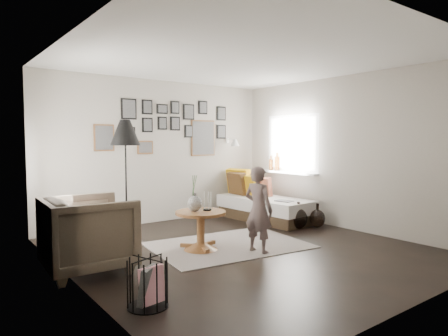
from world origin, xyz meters
TOP-DOWN VIEW (x-y plane):
  - ground at (0.00, 0.00)m, footprint 4.80×4.80m
  - wall_back at (0.00, 2.40)m, footprint 4.50×0.00m
  - wall_front at (0.00, -2.40)m, footprint 4.50×0.00m
  - wall_left at (-2.25, 0.00)m, footprint 0.00×4.80m
  - wall_right at (2.25, 0.00)m, footprint 0.00×4.80m
  - ceiling at (0.00, 0.00)m, footprint 4.80×4.80m
  - door_left at (-2.23, 1.20)m, footprint 0.00×2.14m
  - window_right at (2.18, 1.34)m, footprint 0.15×1.32m
  - gallery_wall at (0.29, 2.38)m, footprint 2.74×0.03m
  - wall_sconce at (1.55, 2.13)m, footprint 0.18×0.36m
  - rug at (-0.03, 0.28)m, footprint 2.31×1.75m
  - pedestal_table at (-0.49, 0.31)m, footprint 0.69×0.69m
  - vase at (-0.57, 0.33)m, footprint 0.20×0.20m
  - candles at (-0.38, 0.31)m, footprint 0.12×0.12m
  - daybed at (1.63, 1.40)m, footprint 0.93×1.99m
  - magazine_on_daybed at (1.58, 0.76)m, footprint 0.27×0.33m
  - armchair at (-2.00, 0.37)m, footprint 1.01×0.98m
  - armchair_cushion at (-2.00, 0.42)m, footprint 0.43×0.44m
  - floor_lamp at (-1.20, 1.15)m, footprint 0.42×0.42m
  - magazine_basket at (-1.90, -0.95)m, footprint 0.45×0.45m
  - demijohn_large at (1.58, 0.42)m, footprint 0.31×0.31m
  - demijohn_small at (1.93, 0.30)m, footprint 0.27×0.27m
  - child at (0.07, -0.24)m, footprint 0.37×0.48m

SIDE VIEW (x-z plane):
  - ground at x=0.00m, z-range 0.00..0.00m
  - rug at x=-0.03m, z-range 0.00..0.01m
  - demijohn_small at x=1.93m, z-range -0.05..0.37m
  - demijohn_large at x=1.58m, z-range -0.05..0.41m
  - magazine_basket at x=-1.90m, z-range 0.00..0.44m
  - pedestal_table at x=-0.49m, z-range -0.02..0.52m
  - daybed at x=1.63m, z-range -0.17..0.76m
  - armchair at x=-2.00m, z-range 0.00..0.87m
  - magazine_on_daybed at x=1.58m, z-range 0.43..0.44m
  - armchair_cushion at x=-2.00m, z-range 0.39..0.57m
  - child at x=0.07m, z-range 0.00..1.16m
  - candles at x=-0.38m, z-range 0.54..0.80m
  - vase at x=-0.57m, z-range 0.45..0.94m
  - window_right at x=2.18m, z-range 0.28..1.58m
  - door_left at x=-2.23m, z-range -0.02..2.12m
  - wall_back at x=0.00m, z-range -0.95..3.55m
  - wall_front at x=0.00m, z-range -0.95..3.55m
  - wall_left at x=-2.25m, z-range -1.10..3.70m
  - wall_right at x=2.25m, z-range -1.10..3.70m
  - wall_sconce at x=1.55m, z-range 1.38..1.54m
  - floor_lamp at x=-1.20m, z-range 0.65..2.45m
  - gallery_wall at x=0.29m, z-range 1.20..2.28m
  - ceiling at x=0.00m, z-range 2.60..2.60m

